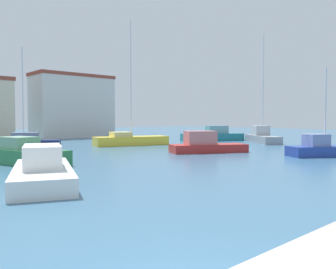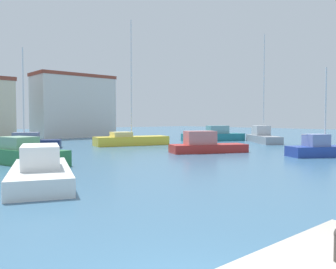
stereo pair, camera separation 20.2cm
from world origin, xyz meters
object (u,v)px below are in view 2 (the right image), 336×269
sailboat_blue_distant_north (323,149)px  sailboat_grey_far_left (263,136)px  sailboat_navy_center_channel (25,142)px  motorboat_teal_outer_mooring (214,136)px  motorboat_red_near_pier (206,145)px  motorboat_white_behind_lamppost (40,171)px  motorboat_green_distant_east (23,154)px  sailboat_yellow_inner_mooring (131,140)px

sailboat_blue_distant_north → sailboat_grey_far_left: bearing=50.2°
sailboat_blue_distant_north → sailboat_navy_center_channel: size_ratio=0.69×
sailboat_grey_far_left → sailboat_navy_center_channel: (-24.67, 10.72, -0.17)m
sailboat_grey_far_left → motorboat_teal_outer_mooring: 6.51m
motorboat_red_near_pier → motorboat_white_behind_lamppost: bearing=-162.7°
motorboat_green_distant_east → sailboat_yellow_inner_mooring: bearing=31.2°
motorboat_green_distant_east → motorboat_red_near_pier: size_ratio=1.00×
sailboat_yellow_inner_mooring → motorboat_teal_outer_mooring: 12.82m
motorboat_green_distant_east → motorboat_red_near_pier: bearing=-9.1°
sailboat_grey_far_left → motorboat_green_distant_east: sailboat_grey_far_left is taller
sailboat_blue_distant_north → sailboat_navy_center_channel: sailboat_navy_center_channel is taller
sailboat_grey_far_left → motorboat_green_distant_east: size_ratio=1.92×
motorboat_green_distant_east → sailboat_blue_distant_north: bearing=-28.8°
sailboat_blue_distant_north → sailboat_grey_far_left: (10.13, 12.15, 0.16)m
sailboat_grey_far_left → motorboat_green_distant_east: 29.11m
motorboat_white_behind_lamppost → motorboat_red_near_pier: bearing=17.3°
motorboat_green_distant_east → motorboat_red_near_pier: motorboat_red_near_pier is taller
motorboat_white_behind_lamppost → motorboat_teal_outer_mooring: 32.82m
sailboat_blue_distant_north → sailboat_yellow_inner_mooring: (-4.50, 19.13, 0.02)m
motorboat_white_behind_lamppost → motorboat_green_distant_east: bearing=76.6°
sailboat_navy_center_channel → motorboat_white_behind_lamppost: bearing=-107.2°
motorboat_red_near_pier → motorboat_teal_outer_mooring: (12.73, 10.31, 0.02)m
sailboat_grey_far_left → sailboat_blue_distant_north: bearing=-129.8°
sailboat_grey_far_left → sailboat_yellow_inner_mooring: (-14.62, 6.98, -0.14)m
sailboat_navy_center_channel → sailboat_blue_distant_north: bearing=-57.5°
sailboat_grey_far_left → motorboat_white_behind_lamppost: sailboat_grey_far_left is taller
sailboat_blue_distant_north → motorboat_white_behind_lamppost: bearing=171.7°
sailboat_grey_far_left → motorboat_teal_outer_mooring: size_ratio=1.54×
sailboat_grey_far_left → motorboat_red_near_pier: size_ratio=1.91×
sailboat_grey_far_left → sailboat_yellow_inner_mooring: bearing=154.5°
motorboat_white_behind_lamppost → motorboat_teal_outer_mooring: bearing=28.0°
sailboat_blue_distant_north → motorboat_green_distant_east: (-18.93, 10.40, 0.04)m
sailboat_navy_center_channel → motorboat_green_distant_east: bearing=-109.4°
motorboat_red_near_pier → sailboat_navy_center_channel: sailboat_navy_center_channel is taller
sailboat_navy_center_channel → motorboat_white_behind_lamppost: size_ratio=1.28×
sailboat_grey_far_left → sailboat_navy_center_channel: sailboat_grey_far_left is taller
motorboat_red_near_pier → motorboat_white_behind_lamppost: motorboat_red_near_pier is taller
motorboat_red_near_pier → motorboat_white_behind_lamppost: 17.03m
sailboat_yellow_inner_mooring → motorboat_white_behind_lamppost: (-16.19, -16.12, -0.03)m
motorboat_green_distant_east → sailboat_grey_far_left: bearing=3.4°
sailboat_blue_distant_north → motorboat_green_distant_east: 21.60m
motorboat_green_distant_east → sailboat_navy_center_channel: bearing=70.6°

